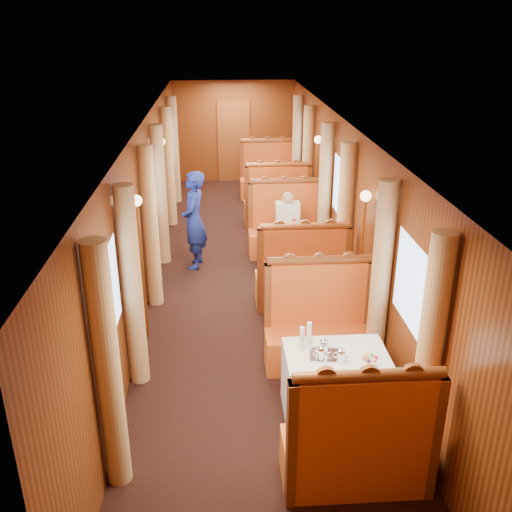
{
  "coord_description": "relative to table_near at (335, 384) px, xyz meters",
  "views": [
    {
      "loc": [
        -0.41,
        -8.4,
        3.92
      ],
      "look_at": [
        0.05,
        -1.59,
        1.05
      ],
      "focal_mm": 40.0,
      "sensor_mm": 36.0,
      "label": 1
    }
  ],
  "objects": [
    {
      "name": "teapot_back",
      "position": [
        -0.13,
        0.02,
        0.44
      ],
      "size": [
        0.17,
        0.14,
        0.12
      ],
      "primitive_type": null,
      "rotation": [
        0.0,
        0.0,
        -0.17
      ],
      "color": "silver",
      "rests_on": "tea_tray"
    },
    {
      "name": "window_right_near",
      "position": [
        0.74,
        0.0,
        1.07
      ],
      "size": [
        0.01,
        1.2,
        0.9
      ],
      "primitive_type": null,
      "rotation": [
        1.57,
        0.0,
        -1.57
      ],
      "color": "#8AADDA",
      "rests_on": "wall_right"
    },
    {
      "name": "curtain_right_mid_a",
      "position": [
        0.63,
        2.72,
        0.8
      ],
      "size": [
        0.22,
        0.22,
        2.35
      ],
      "primitive_type": "cylinder",
      "color": "tan",
      "rests_on": "floor"
    },
    {
      "name": "rose_vase_far",
      "position": [
        0.01,
        6.99,
        0.55
      ],
      "size": [
        0.06,
        0.06,
        0.36
      ],
      "rotation": [
        0.0,
        0.0,
        0.32
      ],
      "color": "silver",
      "rests_on": "table_far"
    },
    {
      "name": "curtain_right_near_b",
      "position": [
        0.63,
        0.78,
        0.8
      ],
      "size": [
        0.22,
        0.22,
        2.35
      ],
      "primitive_type": "cylinder",
      "color": "tan",
      "rests_on": "floor"
    },
    {
      "name": "wall_left",
      "position": [
        -2.25,
        3.5,
        0.88
      ],
      "size": [
        0.01,
        12.0,
        2.5
      ],
      "primitive_type": null,
      "rotation": [
        1.57,
        0.0,
        1.57
      ],
      "color": "brown",
      "rests_on": "floor"
    },
    {
      "name": "window_left_far",
      "position": [
        -2.24,
        7.0,
        1.07
      ],
      "size": [
        0.01,
        1.2,
        0.9
      ],
      "primitive_type": null,
      "rotation": [
        1.57,
        0.0,
        1.57
      ],
      "color": "#8AADDA",
      "rests_on": "wall_left"
    },
    {
      "name": "steward",
      "position": [
        -1.58,
        4.02,
        0.45
      ],
      "size": [
        0.46,
        0.64,
        1.65
      ],
      "primitive_type": "imported",
      "rotation": [
        0.0,
        0.0,
        -1.68
      ],
      "color": "navy",
      "rests_on": "floor"
    },
    {
      "name": "sconce_right_aft",
      "position": [
        0.65,
        5.25,
        1.01
      ],
      "size": [
        0.14,
        0.14,
        1.95
      ],
      "color": "#BF8C3F",
      "rests_on": "floor"
    },
    {
      "name": "banquette_mid_aft",
      "position": [
        0.0,
        4.51,
        0.05
      ],
      "size": [
        1.3,
        0.55,
        1.34
      ],
      "color": "red",
      "rests_on": "floor"
    },
    {
      "name": "fruit_plate",
      "position": [
        0.3,
        -0.15,
        0.39
      ],
      "size": [
        0.23,
        0.23,
        0.05
      ],
      "rotation": [
        0.0,
        0.0,
        0.27
      ],
      "color": "white",
      "rests_on": "table_near"
    },
    {
      "name": "curtain_left_mid_a",
      "position": [
        -2.13,
        2.72,
        0.8
      ],
      "size": [
        0.22,
        0.22,
        2.35
      ],
      "primitive_type": "cylinder",
      "color": "tan",
      "rests_on": "floor"
    },
    {
      "name": "banquette_mid_fwd",
      "position": [
        0.0,
        2.49,
        0.05
      ],
      "size": [
        1.3,
        0.55,
        1.34
      ],
      "color": "red",
      "rests_on": "floor"
    },
    {
      "name": "tea_tray",
      "position": [
        -0.12,
        -0.03,
        0.38
      ],
      "size": [
        0.37,
        0.3,
        0.01
      ],
      "primitive_type": "cube",
      "rotation": [
        0.0,
        0.0,
        -0.14
      ],
      "color": "silver",
      "rests_on": "table_near"
    },
    {
      "name": "curtain_right_mid_b",
      "position": [
        0.63,
        4.28,
        0.8
      ],
      "size": [
        0.22,
        0.22,
        2.35
      ],
      "primitive_type": "cylinder",
      "color": "tan",
      "rests_on": "floor"
    },
    {
      "name": "curtain_right_far_a",
      "position": [
        0.63,
        6.22,
        0.8
      ],
      "size": [
        0.22,
        0.22,
        2.35
      ],
      "primitive_type": "cylinder",
      "color": "tan",
      "rests_on": "floor"
    },
    {
      "name": "ceiling",
      "position": [
        -0.75,
        3.5,
        2.12
      ],
      "size": [
        3.0,
        12.0,
        0.01
      ],
      "primitive_type": null,
      "rotation": [
        3.14,
        0.0,
        0.0
      ],
      "color": "silver",
      "rests_on": "wall_left"
    },
    {
      "name": "curtain_left_far_a",
      "position": [
        -2.13,
        6.22,
        0.8
      ],
      "size": [
        0.22,
        0.22,
        2.35
      ],
      "primitive_type": "cylinder",
      "color": "tan",
      "rests_on": "floor"
    },
    {
      "name": "sconce_left_fore",
      "position": [
        -2.15,
        1.75,
        1.01
      ],
      "size": [
        0.14,
        0.14,
        1.95
      ],
      "color": "#BF8C3F",
      "rests_on": "floor"
    },
    {
      "name": "wall_right",
      "position": [
        0.75,
        3.5,
        0.88
      ],
      "size": [
        0.01,
        12.0,
        2.5
      ],
      "primitive_type": null,
      "rotation": [
        1.57,
        0.0,
        -1.57
      ],
      "color": "brown",
      "rests_on": "floor"
    },
    {
      "name": "rose_vase_mid",
      "position": [
        0.01,
        3.5,
        0.55
      ],
      "size": [
        0.06,
        0.06,
        0.36
      ],
      "rotation": [
        0.0,
        0.0,
        -0.39
      ],
      "color": "silver",
      "rests_on": "table_mid"
    },
    {
      "name": "teapot_left",
      "position": [
        -0.18,
        -0.1,
        0.44
      ],
      "size": [
        0.17,
        0.14,
        0.12
      ],
      "primitive_type": null,
      "rotation": [
        0.0,
        0.0,
        -0.21
      ],
      "color": "silver",
      "rests_on": "tea_tray"
    },
    {
      "name": "window_right_mid",
      "position": [
        0.74,
        3.5,
        1.07
      ],
      "size": [
        0.01,
        1.2,
        0.9
      ],
      "primitive_type": null,
      "rotation": [
        1.57,
        0.0,
        -1.57
      ],
      "color": "#8AADDA",
      "rests_on": "wall_right"
    },
    {
      "name": "window_left_mid",
      "position": [
        -2.24,
        3.5,
        1.07
      ],
      "size": [
        0.01,
        1.2,
        0.9
      ],
      "primitive_type": null,
      "rotation": [
        1.57,
        0.0,
        1.57
      ],
      "color": "#8AADDA",
      "rests_on": "wall_left"
    },
    {
      "name": "curtain_left_mid_b",
      "position": [
        -2.13,
        4.28,
        0.8
      ],
      "size": [
        0.22,
        0.22,
        2.35
      ],
      "primitive_type": "cylinder",
      "color": "tan",
      "rests_on": "floor"
    },
    {
      "name": "curtain_left_near_b",
      "position": [
        -2.13,
        0.78,
        0.8
      ],
      "size": [
        0.22,
        0.22,
        2.35
      ],
      "primitive_type": "cylinder",
      "color": "tan",
      "rests_on": "floor"
    },
    {
      "name": "curtain_left_near_a",
      "position": [
        -2.13,
        -0.78,
        0.8
      ],
      "size": [
        0.22,
        0.22,
        2.35
      ],
      "primitive_type": "cylinder",
      "color": "tan",
      "rests_on": "floor"
    },
    {
      "name": "doorway_far",
      "position": [
        -0.75,
        9.47,
        0.62
      ],
      "size": [
        0.8,
        0.04,
        2.0
      ],
      "primitive_type": "cube",
      "color": "brown",
      "rests_on": "floor"
    },
    {
      "name": "floor",
      "position": [
        -0.75,
        3.5,
        -0.38
      ],
      "size": [
        3.0,
        12.0,
        0.01
      ],
      "primitive_type": null,
      "color": "black",
      "rests_on": "ground"
    },
    {
      "name": "window_right_far",
      "position": [
        0.74,
        7.0,
        1.07
      ],
      "size": [
        0.01,
        1.2,
        0.9
      ],
      "primitive_type": null,
      "rotation": [
        1.57,
        0.0,
        -1.57
      ],
      "color": "#8AADDA",
      "rests_on": "wall_right"
    },
    {
      "name": "teapot_right",
      "position": [
        0.01,
        -0.16,
        0.44
      ],
      "size": [
        0.18,
        0.16,
        0.12
      ],
      "primitive_type": null,
      "rotation": [
        0.0,
        0.0,
        -0.36
      ],
      "color": "silver",
      "rests_on": "tea_tray"
    },
    {
      "name": "banquette_far_fwd",
      "position": [
        0.0,
        5.99,
        0.05
      ],
      "size": [
        1.3,
        0.55,
        1.34
      ],
      "color": "red",
      "rests_on": "floor"
    },
    {
      "name": "wall_far",
      "position": [
        -0.75,
        9.5,
        0.88
      ],
      "size": [
        3.0,
        0.01,
        2.5
      ],
      "primitive_type": null,
      "rotation": [
        1.57,
        0.0,
        0.0
      ],
      "color": "brown",
      "rests_on": "floor"
    },
    {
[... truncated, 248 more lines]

